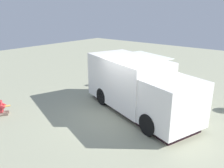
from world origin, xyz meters
TOP-DOWN VIEW (x-y plane):
  - ground_plane at (0.00, 0.00)m, footprint 40.00×40.00m
  - food_truck at (0.82, -0.34)m, footprint 4.02×5.94m
  - planter_flowering_near at (2.34, 3.35)m, footprint 0.39×0.39m

SIDE VIEW (x-z plane):
  - ground_plane at x=0.00m, z-range 0.00..0.00m
  - planter_flowering_near at x=2.34m, z-range 0.01..0.60m
  - food_truck at x=0.82m, z-range -0.04..2.24m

